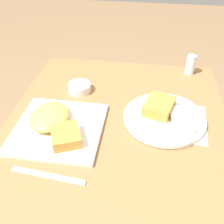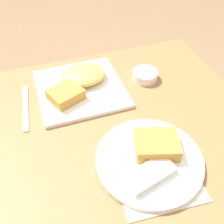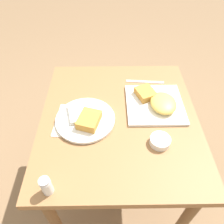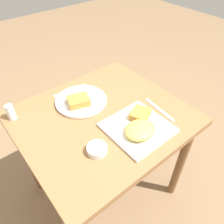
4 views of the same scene
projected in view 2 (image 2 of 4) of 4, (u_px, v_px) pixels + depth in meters
ground_plane at (117, 221)px, 1.31m from camera, size 8.00×8.00×0.00m
dining_table at (119, 143)px, 0.87m from camera, size 0.84×0.76×0.73m
menu_card at (153, 169)px, 0.68m from camera, size 0.22×0.25×0.00m
plate_square_near at (80, 84)px, 0.89m from camera, size 0.28×0.28×0.06m
plate_oval_far at (151, 157)px, 0.68m from camera, size 0.28×0.28×0.05m
sauce_ramekin at (145, 75)px, 0.93m from camera, size 0.09×0.09×0.03m
butter_knife at (26, 107)px, 0.84m from camera, size 0.04×0.22×0.00m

